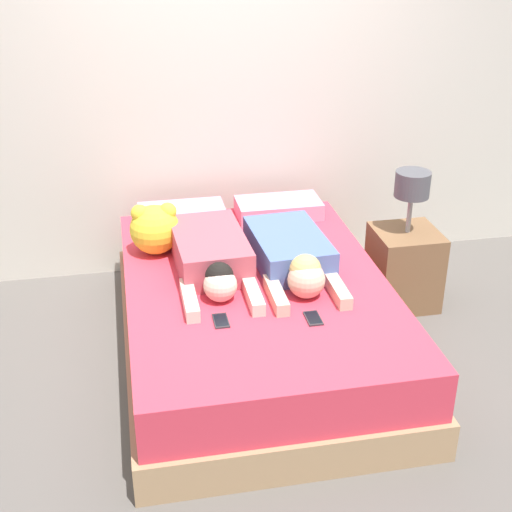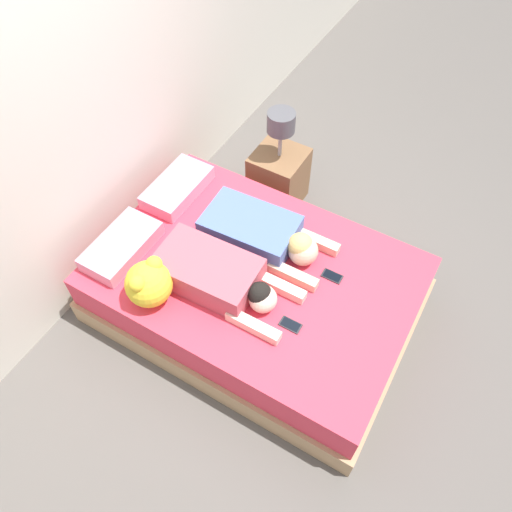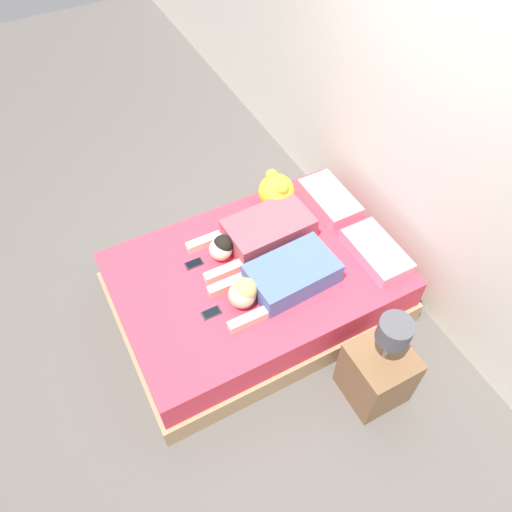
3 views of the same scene
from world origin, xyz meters
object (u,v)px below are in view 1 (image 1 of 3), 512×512
(bed, at_px, (256,318))
(plush_toy, at_px, (155,228))
(cell_phone_left, at_px, (221,321))
(pillow_head_right, at_px, (278,208))
(person_left, at_px, (212,257))
(cell_phone_right, at_px, (313,318))
(pillow_head_left, at_px, (182,215))
(person_right, at_px, (293,256))
(nightstand, at_px, (404,261))

(bed, relative_size, plush_toy, 6.90)
(cell_phone_left, bearing_deg, pillow_head_right, 65.28)
(bed, xyz_separation_m, pillow_head_right, (0.32, 0.87, 0.30))
(person_left, bearing_deg, bed, -32.85)
(bed, distance_m, person_left, 0.44)
(cell_phone_left, bearing_deg, cell_phone_right, -8.26)
(pillow_head_left, distance_m, cell_phone_right, 1.43)
(person_right, distance_m, plush_toy, 0.85)
(pillow_head_right, relative_size, person_right, 0.60)
(bed, distance_m, nightstand, 1.13)
(person_left, height_order, person_right, person_right)
(pillow_head_right, bearing_deg, cell_phone_right, -95.15)
(plush_toy, bearing_deg, bed, -41.72)
(plush_toy, bearing_deg, pillow_head_right, 25.53)
(bed, height_order, nightstand, nightstand)
(cell_phone_left, distance_m, plush_toy, 0.91)
(person_left, relative_size, person_right, 1.04)
(pillow_head_left, bearing_deg, person_left, -82.36)
(bed, xyz_separation_m, pillow_head_left, (-0.32, 0.87, 0.30))
(person_left, relative_size, plush_toy, 3.07)
(person_left, relative_size, nightstand, 1.05)
(cell_phone_left, relative_size, nightstand, 0.15)
(pillow_head_left, xyz_separation_m, person_right, (0.55, -0.80, 0.04))
(bed, bearing_deg, pillow_head_left, 110.47)
(pillow_head_right, height_order, person_left, person_left)
(bed, height_order, plush_toy, plush_toy)
(pillow_head_left, relative_size, cell_phone_left, 4.07)
(person_right, bearing_deg, nightstand, 21.55)
(cell_phone_left, relative_size, plush_toy, 0.44)
(person_right, height_order, plush_toy, plush_toy)
(person_left, height_order, plush_toy, plush_toy)
(pillow_head_right, bearing_deg, bed, -110.47)
(pillow_head_left, height_order, nightstand, nightstand)
(nightstand, bearing_deg, plush_toy, 177.51)
(person_right, xyz_separation_m, nightstand, (0.83, 0.33, -0.27))
(pillow_head_right, relative_size, nightstand, 0.61)
(pillow_head_left, height_order, person_left, person_left)
(bed, distance_m, cell_phone_right, 0.57)
(nightstand, bearing_deg, person_right, -158.45)
(pillow_head_left, bearing_deg, pillow_head_right, 0.00)
(plush_toy, relative_size, nightstand, 0.34)
(bed, xyz_separation_m, cell_phone_right, (0.20, -0.46, 0.25))
(person_left, bearing_deg, cell_phone_left, -93.28)
(pillow_head_right, height_order, person_right, person_right)
(bed, bearing_deg, nightstand, 20.60)
(pillow_head_right, xyz_separation_m, nightstand, (0.73, -0.47, -0.23))
(plush_toy, distance_m, nightstand, 1.61)
(person_right, bearing_deg, bed, -162.97)
(cell_phone_right, xyz_separation_m, plush_toy, (-0.72, 0.93, 0.15))
(cell_phone_left, xyz_separation_m, plush_toy, (-0.26, 0.86, 0.15))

